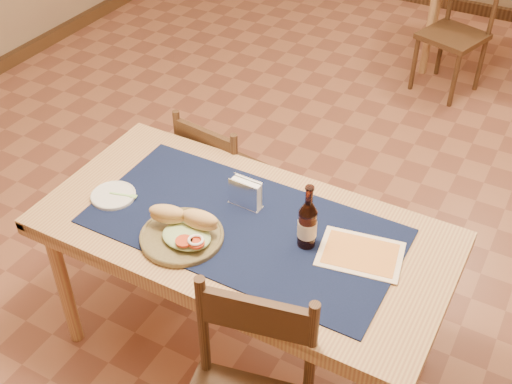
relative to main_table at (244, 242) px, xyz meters
The scene contains 11 objects.
main_table is the anchor object (origin of this frame).
placemat 0.09m from the main_table, ahead, with size 1.20×0.60×0.01m, color #0E1435.
baseboard 1.01m from the main_table, 90.00° to the left, with size 6.00×7.00×0.10m.
chair_main_far 0.74m from the main_table, 127.37° to the left, with size 0.43×0.43×0.84m.
chair_back_near 2.82m from the main_table, 87.27° to the left, with size 0.50×0.50×0.86m.
sandwich_plate 0.26m from the main_table, 133.11° to the right, with size 0.32×0.32×0.12m.
side_plate 0.57m from the main_table, 169.43° to the right, with size 0.18×0.18×0.02m.
fork 0.52m from the main_table, behind, with size 0.12×0.05×0.00m.
beer_bottle 0.32m from the main_table, ahead, with size 0.07×0.07×0.27m.
napkin_holder 0.19m from the main_table, 115.66° to the left, with size 0.14×0.05×0.12m.
menu_card 0.47m from the main_table, ahead, with size 0.34×0.27×0.01m.
Camera 1 is at (0.93, -2.39, 2.40)m, focal length 45.00 mm.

